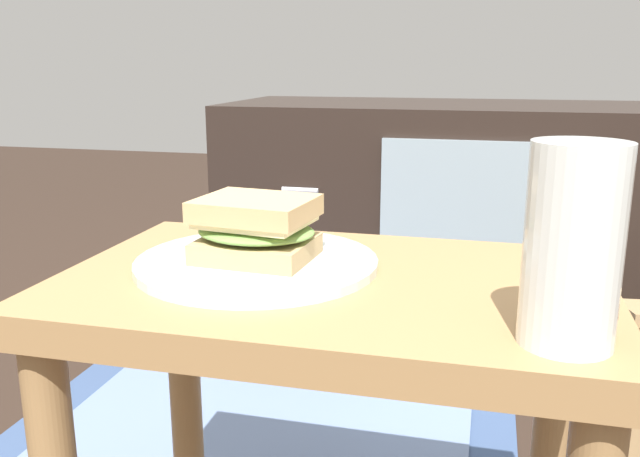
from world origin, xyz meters
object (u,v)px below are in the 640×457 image
object	(u,v)px
plate	(257,263)
beer_glass	(573,250)
tv_cabinet	(432,225)
sandwich_front	(256,229)

from	to	relation	value
plate	beer_glass	world-z (taller)	beer_glass
tv_cabinet	plate	xyz separation A→B (m)	(-0.11, -0.94, 0.17)
tv_cabinet	beer_glass	bearing A→B (deg)	-79.95
tv_cabinet	sandwich_front	world-z (taller)	tv_cabinet
tv_cabinet	plate	world-z (taller)	tv_cabinet
tv_cabinet	plate	bearing A→B (deg)	-96.83
plate	beer_glass	xyz separation A→B (m)	(0.30, -0.13, 0.07)
tv_cabinet	plate	size ratio (longest dim) A/B	3.68
plate	sandwich_front	bearing A→B (deg)	-26.57
sandwich_front	beer_glass	size ratio (longest dim) A/B	0.84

